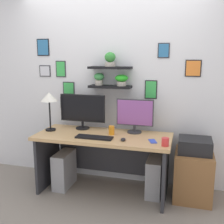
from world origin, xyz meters
TOP-DOWN VIEW (x-y plane):
  - ground_plane at (0.00, 0.00)m, footprint 8.00×8.00m
  - back_wall_assembly at (-0.00, 0.44)m, footprint 4.40×0.24m
  - desk at (0.00, 0.06)m, footprint 1.66×0.68m
  - monitor_left at (-0.35, 0.22)m, footprint 0.61×0.18m
  - monitor_right at (0.35, 0.22)m, footprint 0.47×0.18m
  - keyboard at (-0.06, -0.15)m, footprint 0.44×0.14m
  - computer_mouse at (0.29, -0.16)m, footprint 0.06×0.09m
  - desk_lamp at (-0.72, 0.02)m, footprint 0.21×0.21m
  - cell_phone at (0.62, -0.10)m, footprint 0.12×0.16m
  - coffee_mug at (0.77, -0.21)m, footprint 0.08×0.08m
  - water_cup at (0.10, 0.04)m, footprint 0.07×0.07m
  - drawer_cabinet at (1.09, 0.15)m, footprint 0.44×0.50m
  - printer at (1.09, 0.15)m, footprint 0.38×0.34m
  - computer_tower_left at (-0.54, 0.00)m, footprint 0.18×0.40m
  - computer_tower_right at (0.63, 0.11)m, footprint 0.18×0.40m

SIDE VIEW (x-z plane):
  - ground_plane at x=0.00m, z-range 0.00..0.00m
  - computer_tower_left at x=-0.54m, z-range 0.00..0.47m
  - computer_tower_right at x=0.63m, z-range 0.00..0.47m
  - drawer_cabinet at x=1.09m, z-range 0.00..0.58m
  - desk at x=0.00m, z-range 0.17..0.92m
  - printer at x=1.09m, z-range 0.58..0.75m
  - cell_phone at x=0.62m, z-range 0.75..0.76m
  - keyboard at x=-0.06m, z-range 0.75..0.77m
  - computer_mouse at x=0.29m, z-range 0.75..0.78m
  - coffee_mug at x=0.77m, z-range 0.75..0.84m
  - water_cup at x=0.10m, z-range 0.75..0.86m
  - monitor_right at x=0.35m, z-range 0.77..1.19m
  - monitor_left at x=-0.35m, z-range 0.78..1.23m
  - desk_lamp at x=-0.72m, z-range 0.91..1.41m
  - back_wall_assembly at x=0.00m, z-range 0.01..2.71m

